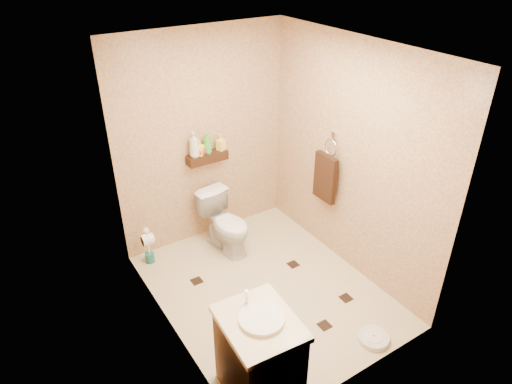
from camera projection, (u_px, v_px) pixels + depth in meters
ground at (266, 290)px, 4.65m from camera, size 2.50×2.50×0.00m
wall_back at (203, 140)px, 4.96m from camera, size 2.00×0.04×2.40m
wall_front at (368, 262)px, 3.14m from camera, size 2.00×0.04×2.40m
wall_left at (162, 221)px, 3.58m from camera, size 0.04×2.50×2.40m
wall_right at (351, 161)px, 4.52m from camera, size 0.04×2.50×2.40m
ceiling at (269, 49)px, 3.45m from camera, size 2.00×2.50×0.02m
wall_shelf at (207, 157)px, 4.99m from camera, size 0.46×0.14×0.10m
floor_accents at (274, 288)px, 4.66m from camera, size 1.25×1.44×0.01m
toilet at (226, 223)px, 5.10m from camera, size 0.46×0.70×0.67m
vanity at (259, 357)px, 3.43m from camera, size 0.57×0.67×0.89m
bathroom_scale at (373, 338)px, 4.06m from camera, size 0.33×0.33×0.06m
toilet_brush at (149, 250)px, 4.97m from camera, size 0.10×0.10×0.44m
towel_ring at (326, 175)px, 4.79m from camera, size 0.12×0.30×0.76m
toilet_paper at (148, 240)px, 4.38m from camera, size 0.12×0.11×0.12m
bottle_a at (194, 144)px, 4.83m from camera, size 0.15×0.15×0.28m
bottle_b at (200, 148)px, 4.89m from camera, size 0.11×0.11×0.17m
bottle_c at (201, 149)px, 4.90m from camera, size 0.14×0.14×0.14m
bottle_d at (207, 143)px, 4.91m from camera, size 0.13×0.13×0.23m
bottle_e at (221, 142)px, 5.00m from camera, size 0.11×0.11×0.18m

